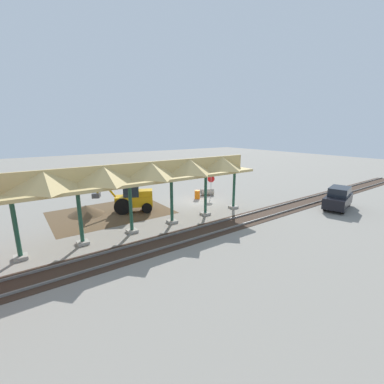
{
  "coord_description": "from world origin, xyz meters",
  "views": [
    {
      "loc": [
        15.12,
        19.84,
        7.07
      ],
      "look_at": [
        2.02,
        1.55,
        1.6
      ],
      "focal_mm": 24.0,
      "sensor_mm": 36.0,
      "label": 1
    }
  ],
  "objects_px": {
    "stop_sign": "(211,182)",
    "traffic_barrel": "(197,195)",
    "backhoe": "(132,198)",
    "concrete_pipe": "(207,192)",
    "distant_parked_car": "(338,198)"
  },
  "relations": [
    {
      "from": "stop_sign",
      "to": "traffic_barrel",
      "type": "distance_m",
      "value": 2.02
    },
    {
      "from": "distant_parked_car",
      "to": "traffic_barrel",
      "type": "relative_size",
      "value": 5.01
    },
    {
      "from": "backhoe",
      "to": "distant_parked_car",
      "type": "bearing_deg",
      "value": 147.13
    },
    {
      "from": "concrete_pipe",
      "to": "distant_parked_car",
      "type": "relative_size",
      "value": 0.35
    },
    {
      "from": "stop_sign",
      "to": "concrete_pipe",
      "type": "relative_size",
      "value": 1.52
    },
    {
      "from": "concrete_pipe",
      "to": "distant_parked_car",
      "type": "distance_m",
      "value": 12.75
    },
    {
      "from": "traffic_barrel",
      "to": "distant_parked_car",
      "type": "bearing_deg",
      "value": 129.52
    },
    {
      "from": "backhoe",
      "to": "traffic_barrel",
      "type": "relative_size",
      "value": 5.56
    },
    {
      "from": "backhoe",
      "to": "stop_sign",
      "type": "bearing_deg",
      "value": 178.14
    },
    {
      "from": "stop_sign",
      "to": "traffic_barrel",
      "type": "relative_size",
      "value": 2.68
    },
    {
      "from": "stop_sign",
      "to": "backhoe",
      "type": "relative_size",
      "value": 0.48
    },
    {
      "from": "concrete_pipe",
      "to": "traffic_barrel",
      "type": "relative_size",
      "value": 1.76
    },
    {
      "from": "backhoe",
      "to": "traffic_barrel",
      "type": "distance_m",
      "value": 7.26
    },
    {
      "from": "backhoe",
      "to": "traffic_barrel",
      "type": "bearing_deg",
      "value": -178.99
    },
    {
      "from": "distant_parked_car",
      "to": "traffic_barrel",
      "type": "bearing_deg",
      "value": -50.48
    }
  ]
}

